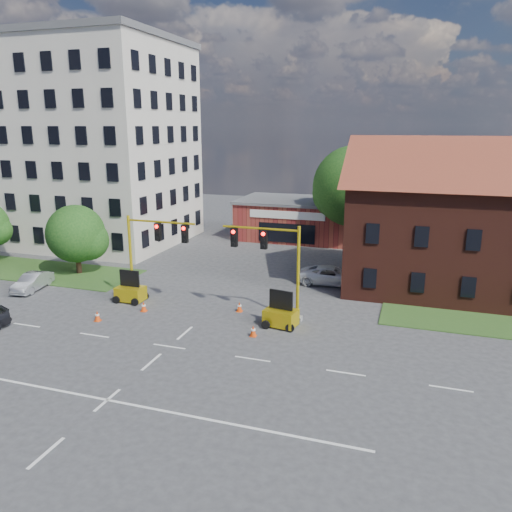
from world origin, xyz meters
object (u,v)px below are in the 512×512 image
Objects in this scene: trailer_west at (131,292)px; signal_mast_east at (273,260)px; trailer_east at (281,316)px; signal_mast_west at (151,250)px; pickup_white at (332,276)px.

signal_mast_east is at bearing 0.61° from trailer_west.
trailer_east is at bearing -5.35° from trailer_west.
trailer_west is at bearing -179.40° from signal_mast_east.
trailer_west is (-10.49, -0.11, -3.23)m from signal_mast_east.
signal_mast_west and signal_mast_east have the same top height.
signal_mast_east is (8.71, 0.00, 0.00)m from signal_mast_west.
signal_mast_west is at bearing 180.00° from signal_mast_east.
pickup_white is (2.43, 8.31, -3.21)m from signal_mast_east.
signal_mast_east is 10.98m from trailer_west.
trailer_west reaches higher than pickup_white.
signal_mast_east reaches higher than pickup_white.
pickup_white is at bearing 73.72° from signal_mast_east.
signal_mast_west is 2.75× the size of trailer_east.
signal_mast_west is at bearing 123.44° from pickup_white.
trailer_west is 0.43× the size of pickup_white.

